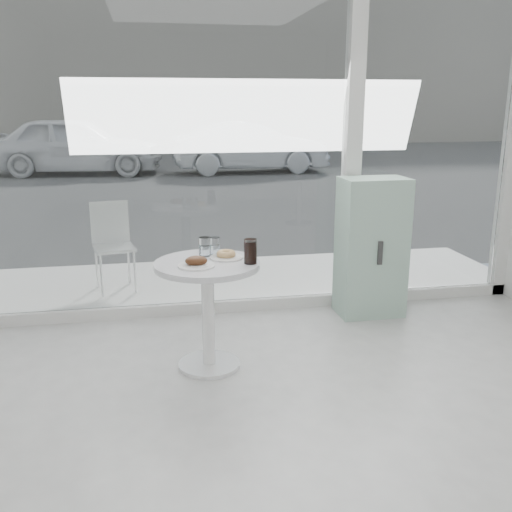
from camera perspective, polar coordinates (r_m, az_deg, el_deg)
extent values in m
cube|color=silver|center=(5.19, -0.49, -4.77)|extent=(5.00, 0.12, 0.10)
cube|color=silver|center=(5.84, 24.21, 10.71)|extent=(0.12, 0.12, 3.00)
cube|color=silver|center=(5.13, 9.61, 11.38)|extent=(0.14, 0.14, 3.00)
cube|color=white|center=(4.83, -9.76, 9.96)|extent=(3.21, 0.02, 2.60)
cube|color=white|center=(5.45, 17.36, 10.06)|extent=(1.41, 0.02, 2.60)
cylinder|color=white|center=(4.13, -4.69, -10.73)|extent=(0.44, 0.44, 0.03)
cylinder|color=white|center=(3.99, -4.80, -6.14)|extent=(0.09, 0.09, 0.70)
cylinder|color=white|center=(3.87, -4.92, -0.89)|extent=(0.72, 0.72, 0.04)
cube|color=white|center=(5.95, -1.86, -2.43)|extent=(5.60, 1.60, 0.05)
cube|color=#3B3B3B|center=(17.92, -7.98, 9.09)|extent=(40.00, 24.00, 0.00)
cube|color=gray|center=(26.91, -9.36, 19.51)|extent=(40.00, 2.00, 8.00)
cube|color=#91B9A4|center=(5.03, 11.46, 0.85)|extent=(0.56, 0.37, 1.20)
cube|color=#333333|center=(4.86, 12.31, 0.30)|extent=(0.04, 0.02, 0.20)
cylinder|color=white|center=(5.51, -15.19, -1.89)|extent=(0.02, 0.02, 0.41)
cylinder|color=white|center=(5.55, -12.02, -1.55)|extent=(0.02, 0.02, 0.41)
cylinder|color=white|center=(5.80, -15.63, -1.06)|extent=(0.02, 0.02, 0.41)
cylinder|color=white|center=(5.85, -12.61, -0.74)|extent=(0.02, 0.02, 0.41)
cube|color=white|center=(5.62, -14.00, 0.81)|extent=(0.44, 0.44, 0.03)
cube|color=white|center=(5.74, -14.42, 3.33)|extent=(0.36, 0.10, 0.41)
imported|color=silver|center=(15.85, -17.57, 10.52)|extent=(4.58, 2.25, 1.51)
imported|color=#B1B5B9|center=(15.50, -0.65, 10.81)|extent=(4.10, 1.54, 1.34)
cylinder|color=white|center=(3.77, -5.98, -0.97)|extent=(0.24, 0.24, 0.01)
cube|color=white|center=(3.76, -5.67, -0.84)|extent=(0.12, 0.11, 0.00)
ellipsoid|color=#331A0D|center=(3.76, -6.00, -0.47)|extent=(0.15, 0.12, 0.06)
ellipsoid|color=#331A0D|center=(3.78, -5.49, -0.43)|extent=(0.07, 0.07, 0.04)
cylinder|color=white|center=(3.95, -3.01, -0.15)|extent=(0.23, 0.23, 0.01)
torus|color=tan|center=(3.94, -3.01, 0.22)|extent=(0.13, 0.13, 0.05)
cylinder|color=white|center=(4.01, -5.15, 0.94)|extent=(0.08, 0.08, 0.13)
cylinder|color=white|center=(4.01, -5.15, 0.55)|extent=(0.07, 0.07, 0.07)
cylinder|color=white|center=(4.04, -4.13, 1.01)|extent=(0.08, 0.08, 0.12)
cylinder|color=white|center=(4.05, -4.13, 0.66)|extent=(0.06, 0.06, 0.07)
cylinder|color=white|center=(3.80, -0.57, 0.47)|extent=(0.09, 0.09, 0.17)
cylinder|color=black|center=(3.80, -0.57, 0.36)|extent=(0.07, 0.07, 0.15)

